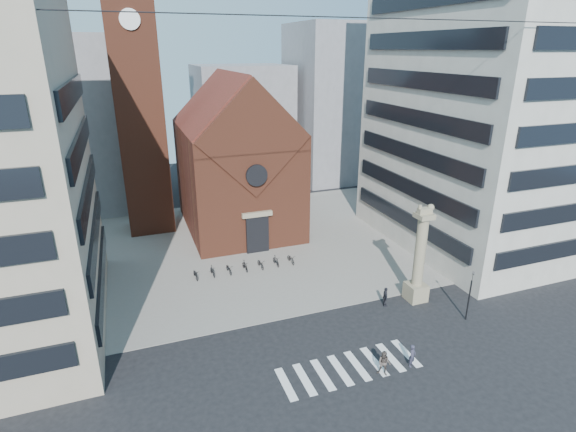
% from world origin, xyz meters
% --- Properties ---
extents(ground, '(120.00, 120.00, 0.00)m').
position_xyz_m(ground, '(0.00, 0.00, 0.00)').
color(ground, black).
rests_on(ground, ground).
extents(piazza, '(46.00, 30.00, 0.05)m').
position_xyz_m(piazza, '(0.00, 19.00, 0.03)').
color(piazza, gray).
rests_on(piazza, ground).
extents(zebra_crossing, '(10.20, 3.20, 0.01)m').
position_xyz_m(zebra_crossing, '(0.55, -3.00, 0.01)').
color(zebra_crossing, white).
rests_on(zebra_crossing, ground).
extents(church, '(12.00, 16.65, 18.00)m').
position_xyz_m(church, '(0.00, 25.04, 7.98)').
color(church, brown).
rests_on(church, ground).
extents(campanile, '(5.50, 5.50, 31.20)m').
position_xyz_m(campanile, '(-10.00, 28.00, 15.74)').
color(campanile, brown).
rests_on(campanile, ground).
extents(building_right, '(18.00, 22.00, 32.00)m').
position_xyz_m(building_right, '(24.00, 12.00, 16.00)').
color(building_right, beige).
rests_on(building_right, ground).
extents(bg_block_left, '(16.00, 14.00, 22.00)m').
position_xyz_m(bg_block_left, '(-20.00, 40.00, 11.00)').
color(bg_block_left, gray).
rests_on(bg_block_left, ground).
extents(bg_block_mid, '(14.00, 12.00, 18.00)m').
position_xyz_m(bg_block_mid, '(6.00, 45.00, 9.00)').
color(bg_block_mid, gray).
rests_on(bg_block_mid, ground).
extents(bg_block_right, '(16.00, 14.00, 24.00)m').
position_xyz_m(bg_block_right, '(22.00, 42.00, 12.00)').
color(bg_block_right, gray).
rests_on(bg_block_right, ground).
extents(lion_column, '(1.63, 1.60, 8.68)m').
position_xyz_m(lion_column, '(10.01, 3.00, 3.46)').
color(lion_column, gray).
rests_on(lion_column, ground).
extents(traffic_light, '(0.13, 0.16, 4.30)m').
position_xyz_m(traffic_light, '(12.00, -1.00, 2.29)').
color(traffic_light, black).
rests_on(traffic_light, ground).
extents(pedestrian_0, '(0.72, 0.66, 1.66)m').
position_xyz_m(pedestrian_0, '(4.65, -4.26, 0.83)').
color(pedestrian_0, '#2F2E40').
rests_on(pedestrian_0, ground).
extents(pedestrian_1, '(1.09, 1.09, 1.78)m').
position_xyz_m(pedestrian_1, '(2.38, -4.35, 0.89)').
color(pedestrian_1, '#4C423C').
rests_on(pedestrian_1, ground).
extents(pedestrian_2, '(0.73, 1.08, 1.71)m').
position_xyz_m(pedestrian_2, '(7.00, 3.00, 0.85)').
color(pedestrian_2, '#222329').
rests_on(pedestrian_2, ground).
extents(scooter_0, '(0.67, 1.69, 0.87)m').
position_xyz_m(scooter_0, '(-7.15, 13.20, 0.49)').
color(scooter_0, black).
rests_on(scooter_0, piazza).
extents(scooter_1, '(0.54, 1.63, 0.97)m').
position_xyz_m(scooter_1, '(-5.56, 13.20, 0.53)').
color(scooter_1, black).
rests_on(scooter_1, piazza).
extents(scooter_2, '(0.67, 1.69, 0.87)m').
position_xyz_m(scooter_2, '(-3.97, 13.20, 0.49)').
color(scooter_2, black).
rests_on(scooter_2, piazza).
extents(scooter_3, '(0.54, 1.63, 0.97)m').
position_xyz_m(scooter_3, '(-2.38, 13.20, 0.53)').
color(scooter_3, black).
rests_on(scooter_3, piazza).
extents(scooter_4, '(0.67, 1.69, 0.87)m').
position_xyz_m(scooter_4, '(-0.79, 13.20, 0.49)').
color(scooter_4, black).
rests_on(scooter_4, piazza).
extents(scooter_5, '(0.54, 1.63, 0.97)m').
position_xyz_m(scooter_5, '(0.80, 13.20, 0.53)').
color(scooter_5, black).
rests_on(scooter_5, piazza).
extents(scooter_6, '(0.67, 1.69, 0.87)m').
position_xyz_m(scooter_6, '(2.39, 13.20, 0.49)').
color(scooter_6, black).
rests_on(scooter_6, piazza).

